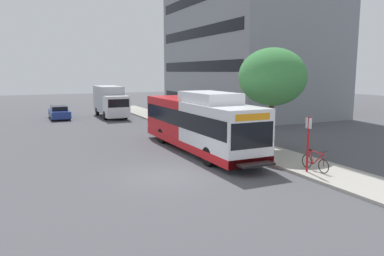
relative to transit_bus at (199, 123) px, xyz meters
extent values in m
plane|color=#4C4C51|center=(-3.73, 3.69, -1.70)|extent=(120.00, 120.00, 0.00)
cube|color=#A8A399|center=(3.27, 1.69, -1.63)|extent=(3.00, 56.00, 0.14)
cube|color=white|center=(0.00, -2.82, -0.02)|extent=(2.54, 5.80, 2.73)
cube|color=red|center=(0.00, 2.98, -0.02)|extent=(2.54, 5.80, 2.73)
cube|color=red|center=(0.00, 0.08, -1.16)|extent=(2.57, 11.60, 0.44)
cube|color=black|center=(0.00, 0.08, 0.35)|extent=(2.58, 11.25, 0.96)
cube|color=black|center=(0.00, -5.68, 0.15)|extent=(2.34, 0.10, 1.24)
cube|color=orange|center=(0.00, -5.69, 1.02)|extent=(1.91, 0.08, 0.32)
cube|color=white|center=(0.00, -1.37, 1.65)|extent=(2.16, 4.06, 0.60)
cube|color=black|center=(0.00, -6.07, -1.15)|extent=(1.78, 0.60, 0.10)
cylinder|color=black|center=(-1.13, -3.51, -1.20)|extent=(0.30, 1.00, 1.00)
cylinder|color=black|center=(1.13, -3.51, -1.20)|extent=(0.30, 1.00, 1.00)
cylinder|color=black|center=(-1.13, 3.27, -1.20)|extent=(0.30, 1.00, 1.00)
cylinder|color=black|center=(1.13, 3.27, -1.20)|extent=(0.30, 1.00, 1.00)
cylinder|color=red|center=(2.31, -6.87, -0.26)|extent=(0.10, 0.10, 2.60)
cube|color=white|center=(2.29, -6.87, 0.74)|extent=(0.04, 0.36, 0.48)
torus|color=black|center=(2.80, -7.42, -1.23)|extent=(0.04, 0.66, 0.66)
torus|color=black|center=(2.80, -6.32, -1.23)|extent=(0.04, 0.66, 0.66)
cylinder|color=#B2191E|center=(2.80, -7.07, -0.96)|extent=(0.05, 0.64, 0.64)
cylinder|color=#B2191E|center=(2.80, -6.62, -0.96)|extent=(0.05, 0.34, 0.62)
cylinder|color=#B2191E|center=(2.80, -6.92, -0.66)|extent=(0.05, 0.90, 0.05)
cylinder|color=#B2191E|center=(2.80, -6.55, -1.25)|extent=(0.05, 0.45, 0.08)
cylinder|color=#B2191E|center=(2.80, -7.40, -0.90)|extent=(0.05, 0.10, 0.67)
cylinder|color=black|center=(2.80, -7.37, -0.56)|extent=(0.52, 0.03, 0.03)
cube|color=black|center=(2.80, -6.47, -0.62)|extent=(0.12, 0.24, 0.06)
cylinder|color=#4C3823|center=(3.92, -1.92, -0.14)|extent=(0.28, 0.28, 2.85)
ellipsoid|color=#3D8442|center=(3.92, -1.92, 2.79)|extent=(4.01, 4.01, 3.41)
cube|color=navy|center=(-6.09, 19.90, -1.15)|extent=(1.80, 4.50, 0.70)
cube|color=black|center=(-6.09, 20.00, -0.65)|extent=(1.48, 2.34, 0.56)
cylinder|color=black|center=(-6.89, 18.55, -1.38)|extent=(0.20, 0.64, 0.64)
cylinder|color=black|center=(-5.29, 18.55, -1.38)|extent=(0.20, 0.64, 0.64)
cylinder|color=black|center=(-6.89, 21.25, -1.38)|extent=(0.20, 0.64, 0.64)
cylinder|color=black|center=(-5.29, 21.25, -1.38)|extent=(0.20, 0.64, 0.64)
cube|color=silver|center=(-0.99, 16.56, -0.35)|extent=(2.30, 2.00, 2.10)
cube|color=#B2B7BC|center=(-0.99, 20.06, 0.20)|extent=(2.30, 5.00, 2.70)
cube|color=black|center=(-0.99, 15.59, 0.05)|extent=(2.07, 0.08, 0.80)
cylinder|color=black|center=(-2.02, 17.00, -1.24)|extent=(0.26, 0.92, 0.92)
cylinder|color=black|center=(0.04, 17.00, -1.24)|extent=(0.26, 0.92, 0.92)
cylinder|color=black|center=(-2.02, 21.14, -1.24)|extent=(0.26, 0.92, 0.92)
cylinder|color=black|center=(0.04, 21.14, -1.24)|extent=(0.26, 0.92, 0.92)
cube|color=black|center=(14.19, 16.55, 0.07)|extent=(12.63, 18.29, 1.10)
cube|color=black|center=(14.19, 16.55, 3.61)|extent=(12.63, 18.29, 1.10)
cube|color=black|center=(14.19, 16.55, 7.16)|extent=(12.63, 18.29, 1.10)
cube|color=black|center=(14.19, 16.55, 10.70)|extent=(12.63, 18.29, 1.10)
cylinder|color=#B7B7BC|center=(19.89, 36.05, 1.14)|extent=(1.10, 1.10, 5.70)
cylinder|color=#B7B7BC|center=(19.89, 36.05, 6.84)|extent=(0.91, 0.91, 5.70)
cylinder|color=#B7B7BC|center=(19.89, 36.05, 12.54)|extent=(0.72, 0.72, 5.70)
camera|label=1|loc=(-9.75, -19.92, 3.10)|focal=34.72mm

